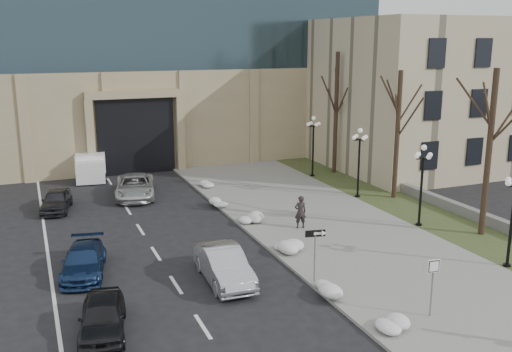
% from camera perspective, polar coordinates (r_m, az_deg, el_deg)
% --- Properties ---
extents(sidewalk, '(9.00, 40.00, 0.12)m').
position_cam_1_polar(sidewalk, '(32.47, 7.58, -5.20)').
color(sidewalk, gray).
rests_on(sidewalk, ground).
extents(curb, '(0.30, 40.00, 0.14)m').
position_cam_1_polar(curb, '(30.58, 0.18, -6.25)').
color(curb, gray).
rests_on(curb, ground).
extents(grass_strip, '(4.00, 40.00, 0.10)m').
position_cam_1_polar(grass_strip, '(36.02, 16.63, -3.79)').
color(grass_strip, '#334321').
rests_on(grass_strip, ground).
extents(stone_wall, '(0.50, 30.00, 0.70)m').
position_cam_1_polar(stone_wall, '(38.64, 17.14, -2.19)').
color(stone_wall, slate).
rests_on(stone_wall, ground).
extents(classical_building, '(22.00, 18.12, 12.00)m').
position_cam_1_polar(classical_building, '(53.10, 17.87, 8.11)').
color(classical_building, tan).
rests_on(classical_building, ground).
extents(car_a, '(2.27, 4.20, 1.36)m').
position_cam_1_polar(car_a, '(21.87, -15.11, -13.42)').
color(car_a, black).
rests_on(car_a, ground).
extents(car_b, '(1.76, 4.72, 1.54)m').
position_cam_1_polar(car_b, '(25.31, -3.24, -8.90)').
color(car_b, '#A8AAAF').
rests_on(car_b, ground).
extents(car_c, '(2.64, 4.69, 1.28)m').
position_cam_1_polar(car_c, '(27.20, -16.84, -8.15)').
color(car_c, navy).
rests_on(car_c, ground).
extents(car_d, '(3.50, 5.77, 1.50)m').
position_cam_1_polar(car_d, '(39.28, -12.00, -1.03)').
color(car_d, silver).
rests_on(car_d, ground).
extents(car_e, '(2.39, 4.20, 1.35)m').
position_cam_1_polar(car_e, '(37.52, -19.34, -2.31)').
color(car_e, '#2B2B30').
rests_on(car_e, ground).
extents(pedestrian, '(0.74, 0.54, 1.85)m').
position_cam_1_polar(pedestrian, '(31.89, 4.46, -3.60)').
color(pedestrian, black).
rests_on(pedestrian, sidewalk).
extents(box_truck, '(2.88, 6.39, 1.96)m').
position_cam_1_polar(box_truck, '(46.07, -16.17, 1.13)').
color(box_truck, silver).
rests_on(box_truck, ground).
extents(one_way_sign, '(0.93, 0.34, 2.50)m').
position_cam_1_polar(one_way_sign, '(24.68, 6.29, -6.34)').
color(one_way_sign, slate).
rests_on(one_way_sign, ground).
extents(keep_sign, '(0.52, 0.10, 2.42)m').
position_cam_1_polar(keep_sign, '(22.70, 17.28, -9.49)').
color(keep_sign, slate).
rests_on(keep_sign, ground).
extents(snow_clump_b, '(1.10, 1.60, 0.36)m').
position_cam_1_polar(snow_clump_b, '(21.75, 13.51, -14.59)').
color(snow_clump_b, white).
rests_on(snow_clump_b, sidewalk).
extents(snow_clump_c, '(1.10, 1.60, 0.36)m').
position_cam_1_polar(snow_clump_c, '(24.39, 7.60, -11.10)').
color(snow_clump_c, white).
rests_on(snow_clump_c, sidewalk).
extents(snow_clump_d, '(1.10, 1.60, 0.36)m').
position_cam_1_polar(snow_clump_d, '(28.79, 3.08, -7.07)').
color(snow_clump_d, white).
rests_on(snow_clump_d, sidewalk).
extents(snow_clump_e, '(1.10, 1.60, 0.36)m').
position_cam_1_polar(snow_clump_e, '(33.00, -0.54, -4.32)').
color(snow_clump_e, white).
rests_on(snow_clump_e, sidewalk).
extents(snow_clump_f, '(1.10, 1.60, 0.36)m').
position_cam_1_polar(snow_clump_f, '(36.29, -3.38, -2.68)').
color(snow_clump_f, white).
rests_on(snow_clump_f, sidewalk).
extents(snow_clump_g, '(1.10, 1.60, 0.36)m').
position_cam_1_polar(snow_clump_g, '(41.03, -5.44, -0.81)').
color(snow_clump_g, white).
rests_on(snow_clump_g, sidewalk).
extents(lamppost_b, '(1.18, 1.18, 4.76)m').
position_cam_1_polar(lamppost_b, '(33.08, 16.28, 0.15)').
color(lamppost_b, black).
rests_on(lamppost_b, ground).
extents(lamppost_c, '(1.18, 1.18, 4.76)m').
position_cam_1_polar(lamppost_c, '(38.25, 10.29, 2.24)').
color(lamppost_c, black).
rests_on(lamppost_c, ground).
extents(lamppost_d, '(1.18, 1.18, 4.76)m').
position_cam_1_polar(lamppost_d, '(43.78, 5.75, 3.80)').
color(lamppost_d, black).
rests_on(lamppost_d, ground).
extents(tree_near, '(3.20, 3.20, 9.00)m').
position_cam_1_polar(tree_near, '(32.19, 22.45, 4.31)').
color(tree_near, black).
rests_on(tree_near, ground).
extents(tree_mid, '(3.20, 3.20, 8.50)m').
position_cam_1_polar(tree_mid, '(38.28, 14.04, 5.75)').
color(tree_mid, black).
rests_on(tree_mid, ground).
extents(tree_far, '(3.20, 3.20, 9.50)m').
position_cam_1_polar(tree_far, '(44.87, 8.05, 7.94)').
color(tree_far, black).
rests_on(tree_far, ground).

